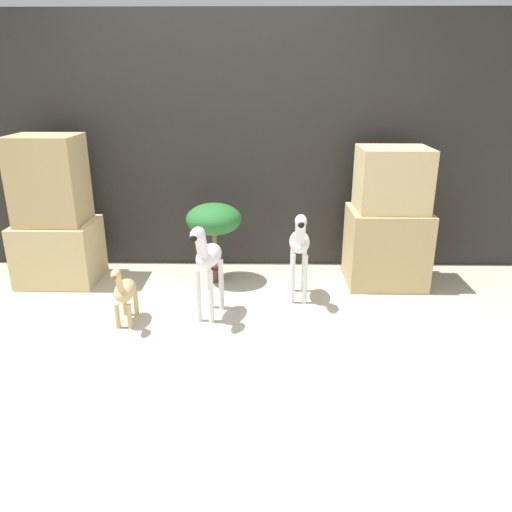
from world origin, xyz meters
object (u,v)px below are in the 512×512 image
giraffe_figurine (124,291)px  potted_palm_front (214,221)px  zebra_right (300,244)px  zebra_left (207,259)px

giraffe_figurine → potted_palm_front: size_ratio=0.70×
giraffe_figurine → potted_palm_front: bearing=54.2°
zebra_right → giraffe_figurine: (-1.26, -0.43, -0.21)m
zebra_right → zebra_left: bearing=-154.0°
zebra_right → giraffe_figurine: size_ratio=1.55×
zebra_right → potted_palm_front: bearing=152.8°
zebra_right → potted_palm_front: 0.78m
zebra_left → zebra_right: bearing=26.0°
zebra_left → giraffe_figurine: 0.63m
giraffe_figurine → potted_palm_front: (0.57, 0.78, 0.30)m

